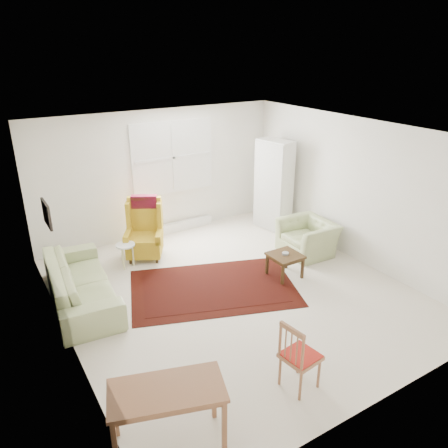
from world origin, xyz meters
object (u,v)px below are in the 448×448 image
coffee_table (285,265)px  wingback_chair (144,230)px  desk_chair (301,355)px  cabinet (274,185)px  desk (168,417)px  sofa (79,275)px  stool (126,255)px  armchair (308,234)px

coffee_table → wingback_chair: bearing=132.6°
desk_chair → cabinet: bearing=-41.1°
wingback_chair → desk: bearing=-79.1°
cabinet → desk_chair: bearing=-135.3°
coffee_table → desk: 3.67m
sofa → stool: (0.95, 0.69, -0.22)m
desk_chair → sofa: bearing=20.2°
wingback_chair → desk: size_ratio=1.02×
armchair → cabinet: bearing=174.1°
armchair → coffee_table: size_ratio=1.91×
cabinet → stool: bearing=170.0°
wingback_chair → coffee_table: bearing=-17.7°
cabinet → desk_chair: cabinet is taller
armchair → desk: 4.71m
coffee_table → desk_chair: 2.56m
sofa → stool: size_ratio=4.97×
sofa → armchair: (4.02, -0.52, -0.07)m
wingback_chair → desk_chair: wingback_chair is taller
armchair → coffee_table: armchair is taller
sofa → stool: sofa is taller
armchair → desk_chair: (-2.39, -2.58, 0.06)m
stool → cabinet: cabinet is taller
desk → desk_chair: desk_chair is taller
coffee_table → desk_chair: (-1.47, -2.09, 0.23)m
armchair → wingback_chair: 3.00m
sofa → desk_chair: (1.63, -3.10, -0.01)m
stool → desk: (-0.91, -3.74, 0.12)m
wingback_chair → armchair: bearing=2.1°
cabinet → wingback_chair: bearing=166.7°
desk → armchair: bearing=32.4°
desk → coffee_table: bearing=33.7°
coffee_table → desk: bearing=-146.3°
coffee_table → cabinet: 2.23m
sofa → desk_chair: bearing=-147.1°
armchair → coffee_table: bearing=-60.1°
coffee_table → desk_chair: bearing=-125.1°
armchair → stool: bearing=-109.6°
armchair → cabinet: 1.43m
cabinet → desk: 5.69m
sofa → wingback_chair: (1.37, 0.87, 0.11)m
armchair → cabinet: (0.18, 1.31, 0.56)m
armchair → desk: bearing=-55.6°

